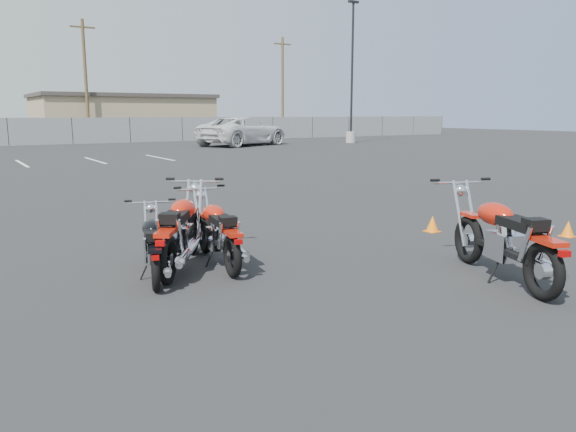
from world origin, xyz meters
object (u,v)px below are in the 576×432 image
motorcycle_third_red (218,233)px  motorcycle_rear_red (504,239)px  motorcycle_second_black (154,246)px  white_van (243,123)px  motorcycle_front_red (181,231)px

motorcycle_third_red → motorcycle_rear_red: bearing=-43.1°
motorcycle_second_black → white_van: bearing=60.6°
motorcycle_second_black → motorcycle_third_red: bearing=8.0°
motorcycle_front_red → motorcycle_second_black: size_ratio=1.17×
motorcycle_second_black → motorcycle_front_red: bearing=28.2°
motorcycle_front_red → motorcycle_third_red: 0.51m
motorcycle_front_red → motorcycle_second_black: bearing=-151.8°
motorcycle_second_black → motorcycle_rear_red: size_ratio=0.77×
motorcycle_rear_red → motorcycle_front_red: bearing=140.4°
motorcycle_front_red → white_van: 29.90m
white_van → motorcycle_front_red: bearing=128.0°
motorcycle_third_red → motorcycle_rear_red: 3.75m
motorcycle_front_red → white_van: size_ratio=0.28×
motorcycle_front_red → white_van: (14.42, 26.18, 0.96)m
motorcycle_front_red → motorcycle_rear_red: 4.19m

